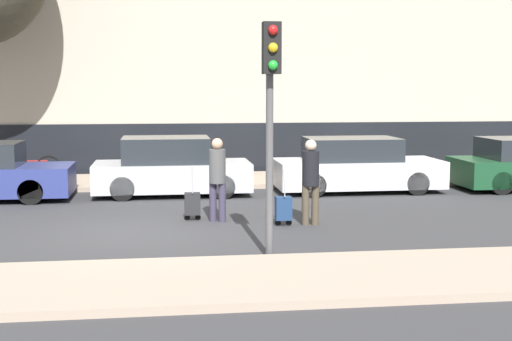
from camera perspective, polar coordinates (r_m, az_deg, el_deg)
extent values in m
plane|color=#38383A|center=(13.77, -9.60, -4.98)|extent=(80.00, 80.00, 0.00)
cube|color=tan|center=(10.11, -10.30, -8.96)|extent=(28.00, 2.50, 0.12)
cube|color=tan|center=(20.66, -8.98, -0.87)|extent=(28.00, 3.00, 0.12)
cube|color=black|center=(22.75, -8.90, 1.70)|extent=(27.44, 0.06, 1.60)
cylinder|color=black|center=(17.60, -17.58, -1.65)|extent=(0.60, 0.18, 0.60)
cylinder|color=black|center=(19.15, -16.77, -0.95)|extent=(0.60, 0.18, 0.60)
cube|color=#B7BABF|center=(18.36, -6.70, -0.43)|extent=(3.97, 1.79, 0.70)
cube|color=#23282D|center=(18.28, -7.23, 1.65)|extent=(2.18, 1.58, 0.65)
cylinder|color=black|center=(17.65, -2.65, -1.31)|extent=(0.60, 0.18, 0.60)
cylinder|color=black|center=(19.24, -3.08, -0.64)|extent=(0.60, 0.18, 0.60)
cylinder|color=black|center=(17.61, -10.65, -1.44)|extent=(0.60, 0.18, 0.60)
cylinder|color=black|center=(19.20, -10.41, -0.76)|extent=(0.60, 0.18, 0.60)
cube|color=silver|center=(19.02, 8.13, -0.20)|extent=(4.34, 1.82, 0.70)
cube|color=#23282D|center=(18.90, 7.66, 1.73)|extent=(2.39, 1.60, 0.59)
cylinder|color=black|center=(18.69, 12.78, -1.02)|extent=(0.60, 0.18, 0.60)
cylinder|color=black|center=(20.22, 11.16, -0.40)|extent=(0.60, 0.18, 0.60)
cylinder|color=black|center=(17.93, 4.69, -1.20)|extent=(0.60, 0.18, 0.60)
cylinder|color=black|center=(19.52, 3.66, -0.54)|extent=(0.60, 0.18, 0.60)
cylinder|color=black|center=(19.35, 19.04, -0.96)|extent=(0.60, 0.18, 0.60)
cylinder|color=black|center=(20.90, 16.92, -0.33)|extent=(0.60, 0.18, 0.60)
cylinder|color=#383347|center=(14.73, -3.46, -2.54)|extent=(0.15, 0.15, 0.80)
cylinder|color=#383347|center=(14.67, -2.72, -2.57)|extent=(0.15, 0.15, 0.80)
cylinder|color=#4C4C4C|center=(14.60, -3.11, 0.35)|extent=(0.34, 0.34, 0.70)
sphere|color=tan|center=(14.55, -3.12, 2.16)|extent=(0.23, 0.23, 0.23)
cube|color=#262628|center=(14.88, -5.11, -2.66)|extent=(0.32, 0.24, 0.46)
cylinder|color=black|center=(14.93, -5.53, -3.76)|extent=(0.12, 0.03, 0.12)
cylinder|color=black|center=(14.94, -4.67, -3.75)|extent=(0.12, 0.03, 0.12)
cylinder|color=gray|center=(14.74, -5.12, -0.78)|extent=(0.02, 0.19, 0.53)
cylinder|color=#4C4233|center=(14.35, 3.98, -2.80)|extent=(0.15, 0.15, 0.80)
cylinder|color=#4C4233|center=(14.39, 4.75, -2.77)|extent=(0.15, 0.15, 0.80)
cylinder|color=black|center=(14.26, 4.39, 0.18)|extent=(0.34, 0.34, 0.70)
sphere|color=beige|center=(14.22, 4.41, 2.03)|extent=(0.23, 0.23, 0.23)
cube|color=navy|center=(14.26, 2.21, -3.04)|extent=(0.32, 0.24, 0.47)
cylinder|color=black|center=(14.29, 1.76, -4.21)|extent=(0.12, 0.03, 0.12)
cylinder|color=black|center=(14.33, 2.65, -4.18)|extent=(0.12, 0.03, 0.12)
cylinder|color=gray|center=(14.11, 2.27, -1.05)|extent=(0.02, 0.19, 0.53)
cylinder|color=#515154|center=(11.40, 1.09, 2.25)|extent=(0.12, 0.12, 3.77)
cube|color=black|center=(11.20, 1.25, 9.77)|extent=(0.28, 0.24, 0.80)
sphere|color=red|center=(11.07, 1.38, 11.19)|extent=(0.15, 0.15, 0.15)
sphere|color=gold|center=(11.05, 1.37, 9.81)|extent=(0.15, 0.15, 0.15)
sphere|color=green|center=(11.04, 1.37, 8.43)|extent=(0.15, 0.15, 0.15)
torus|color=black|center=(20.95, -16.25, 0.20)|extent=(0.72, 0.06, 0.72)
torus|color=black|center=(21.14, -19.06, 0.16)|extent=(0.72, 0.06, 0.72)
cylinder|color=maroon|center=(21.02, -17.68, 0.72)|extent=(1.00, 0.05, 0.05)
cylinder|color=maroon|center=(21.03, -18.21, 1.25)|extent=(0.04, 0.04, 0.40)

